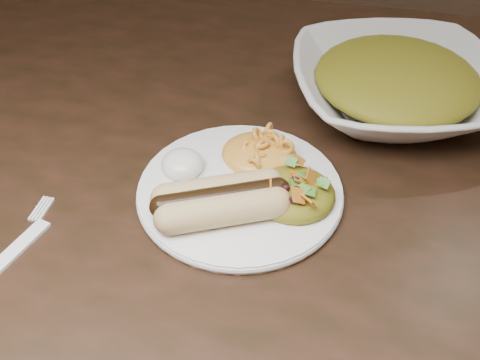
% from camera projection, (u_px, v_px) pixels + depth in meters
% --- Properties ---
extents(table, '(1.60, 0.90, 0.75)m').
position_uv_depth(table, '(161.00, 210.00, 0.72)').
color(table, '#321A12').
rests_on(table, floor).
extents(plate, '(0.29, 0.29, 0.01)m').
position_uv_depth(plate, '(240.00, 191.00, 0.60)').
color(plate, white).
rests_on(plate, table).
extents(hotdog, '(0.12, 0.11, 0.03)m').
position_uv_depth(hotdog, '(221.00, 200.00, 0.56)').
color(hotdog, '#DCC078').
rests_on(hotdog, plate).
extents(mac_and_cheese, '(0.10, 0.09, 0.03)m').
position_uv_depth(mac_and_cheese, '(259.00, 145.00, 0.63)').
color(mac_and_cheese, gold).
rests_on(mac_and_cheese, plate).
extents(sour_cream, '(0.06, 0.06, 0.03)m').
position_uv_depth(sour_cream, '(182.00, 160.00, 0.61)').
color(sour_cream, white).
rests_on(sour_cream, plate).
extents(taco_salad, '(0.09, 0.08, 0.04)m').
position_uv_depth(taco_salad, '(294.00, 188.00, 0.58)').
color(taco_salad, '#9E6E1D').
rests_on(taco_salad, plate).
extents(fork, '(0.05, 0.13, 0.00)m').
position_uv_depth(fork, '(10.00, 255.00, 0.54)').
color(fork, silver).
rests_on(fork, table).
extents(serving_bowl, '(0.32, 0.32, 0.06)m').
position_uv_depth(serving_bowl, '(395.00, 87.00, 0.71)').
color(serving_bowl, white).
rests_on(serving_bowl, table).
extents(bowl_filling, '(0.27, 0.27, 0.05)m').
position_uv_depth(bowl_filling, '(398.00, 75.00, 0.69)').
color(bowl_filling, '#9E6E1D').
rests_on(bowl_filling, serving_bowl).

